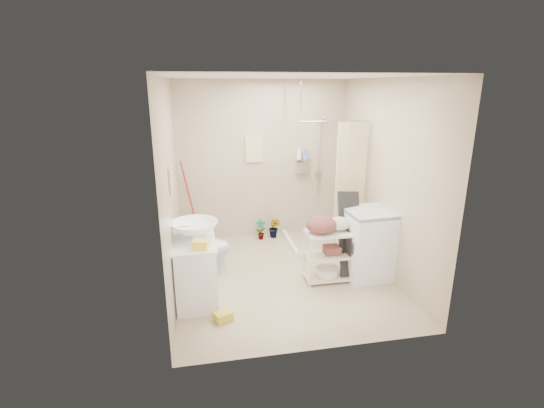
# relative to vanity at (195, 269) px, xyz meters

# --- Properties ---
(floor) EXTENTS (3.20, 3.20, 0.00)m
(floor) POSITION_rel_vanity_xyz_m (1.16, 0.38, -0.39)
(floor) COLOR #B9A98A
(floor) RESTS_ON ground
(ceiling) EXTENTS (2.80, 3.20, 0.04)m
(ceiling) POSITION_rel_vanity_xyz_m (1.16, 0.38, 2.21)
(ceiling) COLOR silver
(ceiling) RESTS_ON ground
(wall_back) EXTENTS (2.80, 0.04, 2.60)m
(wall_back) POSITION_rel_vanity_xyz_m (1.16, 1.98, 0.91)
(wall_back) COLOR #BAA990
(wall_back) RESTS_ON ground
(wall_front) EXTENTS (2.80, 0.04, 2.60)m
(wall_front) POSITION_rel_vanity_xyz_m (1.16, -1.22, 0.91)
(wall_front) COLOR #BAA990
(wall_front) RESTS_ON ground
(wall_left) EXTENTS (0.04, 3.20, 2.60)m
(wall_left) POSITION_rel_vanity_xyz_m (-0.24, 0.38, 0.91)
(wall_left) COLOR #BAA990
(wall_left) RESTS_ON ground
(wall_right) EXTENTS (0.04, 3.20, 2.60)m
(wall_right) POSITION_rel_vanity_xyz_m (2.56, 0.38, 0.91)
(wall_right) COLOR #BAA990
(wall_right) RESTS_ON ground
(vanity) EXTENTS (0.52, 0.90, 0.78)m
(vanity) POSITION_rel_vanity_xyz_m (0.00, 0.00, 0.00)
(vanity) COLOR silver
(vanity) RESTS_ON ground
(sink) EXTENTS (0.70, 0.70, 0.19)m
(sink) POSITION_rel_vanity_xyz_m (0.02, 0.07, 0.49)
(sink) COLOR white
(sink) RESTS_ON vanity
(counter_basket) EXTENTS (0.20, 0.17, 0.10)m
(counter_basket) POSITION_rel_vanity_xyz_m (0.08, -0.30, 0.44)
(counter_basket) COLOR yellow
(counter_basket) RESTS_ON vanity
(floor_basket) EXTENTS (0.33, 0.30, 0.15)m
(floor_basket) POSITION_rel_vanity_xyz_m (0.28, -0.54, -0.32)
(floor_basket) COLOR gold
(floor_basket) RESTS_ON ground
(toilet) EXTENTS (0.71, 0.44, 0.70)m
(toilet) POSITION_rel_vanity_xyz_m (0.12, 0.74, -0.04)
(toilet) COLOR silver
(toilet) RESTS_ON ground
(mop) EXTENTS (0.15, 0.15, 1.38)m
(mop) POSITION_rel_vanity_xyz_m (-0.09, 1.87, 0.30)
(mop) COLOR maroon
(mop) RESTS_ON ground
(potted_plant_a) EXTENTS (0.19, 0.13, 0.35)m
(potted_plant_a) POSITION_rel_vanity_xyz_m (1.08, 1.77, -0.21)
(potted_plant_a) COLOR brown
(potted_plant_a) RESTS_ON ground
(potted_plant_b) EXTENTS (0.25, 0.24, 0.35)m
(potted_plant_b) POSITION_rel_vanity_xyz_m (1.32, 1.80, -0.21)
(potted_plant_b) COLOR brown
(potted_plant_b) RESTS_ON ground
(hanging_towel) EXTENTS (0.28, 0.03, 0.42)m
(hanging_towel) POSITION_rel_vanity_xyz_m (1.01, 1.96, 1.11)
(hanging_towel) COLOR beige
(hanging_towel) RESTS_ON wall_back
(towel_ring) EXTENTS (0.04, 0.22, 0.34)m
(towel_ring) POSITION_rel_vanity_xyz_m (-0.22, 0.18, 1.08)
(towel_ring) COLOR #E1C880
(towel_ring) RESTS_ON wall_left
(tp_holder) EXTENTS (0.08, 0.12, 0.14)m
(tp_holder) POSITION_rel_vanity_xyz_m (-0.20, 0.43, 0.33)
(tp_holder) COLOR silver
(tp_holder) RESTS_ON wall_left
(shower) EXTENTS (1.10, 1.10, 2.10)m
(shower) POSITION_rel_vanity_xyz_m (2.01, 1.43, 0.66)
(shower) COLOR silver
(shower) RESTS_ON ground
(shampoo_bottle_a) EXTENTS (0.09, 0.09, 0.21)m
(shampoo_bottle_a) POSITION_rel_vanity_xyz_m (1.75, 1.89, 1.04)
(shampoo_bottle_a) COLOR silver
(shampoo_bottle_a) RESTS_ON shower
(shampoo_bottle_b) EXTENTS (0.10, 0.10, 0.18)m
(shampoo_bottle_b) POSITION_rel_vanity_xyz_m (1.87, 1.90, 1.02)
(shampoo_bottle_b) COLOR #4A65AF
(shampoo_bottle_b) RESTS_ON shower
(washing_machine) EXTENTS (0.67, 0.69, 0.93)m
(washing_machine) POSITION_rel_vanity_xyz_m (2.30, 0.22, 0.07)
(washing_machine) COLOR silver
(washing_machine) RESTS_ON ground
(laundry_rack) EXTENTS (0.60, 0.35, 0.82)m
(laundry_rack) POSITION_rel_vanity_xyz_m (1.72, 0.16, 0.02)
(laundry_rack) COLOR beige
(laundry_rack) RESTS_ON ground
(ironing_board) EXTENTS (0.35, 0.19, 1.18)m
(ironing_board) POSITION_rel_vanity_xyz_m (2.06, 0.29, 0.20)
(ironing_board) COLOR black
(ironing_board) RESTS_ON ground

